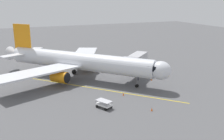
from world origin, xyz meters
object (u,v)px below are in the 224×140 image
object	(u,v)px
safety_cone_nose_left	(152,109)
safety_cone_wing_starboard	(123,94)
jet_bridge	(134,62)
baggage_cart_near_nose	(104,104)
ground_crew_marshaller	(138,76)
safety_cone_wing_port	(141,73)
airplane	(78,61)
safety_cone_nose_right	(152,79)

from	to	relation	value
safety_cone_nose_left	safety_cone_wing_starboard	size ratio (longest dim) A/B	1.00
jet_bridge	baggage_cart_near_nose	size ratio (longest dim) A/B	3.30
ground_crew_marshaller	safety_cone_nose_left	world-z (taller)	ground_crew_marshaller
safety_cone_wing_port	jet_bridge	bearing A→B (deg)	37.01
airplane	safety_cone_nose_left	distance (m)	22.15
airplane	safety_cone_wing_starboard	bearing A→B (deg)	110.37
ground_crew_marshaller	baggage_cart_near_nose	xyz separation A→B (m)	(12.20, 10.55, -0.23)
airplane	baggage_cart_near_nose	size ratio (longest dim) A/B	11.32
ground_crew_marshaller	safety_cone_nose_left	xyz separation A→B (m)	(5.62, 14.72, -0.61)
safety_cone_nose_right	safety_cone_wing_starboard	bearing A→B (deg)	30.69
safety_cone_nose_left	baggage_cart_near_nose	bearing A→B (deg)	-32.35
ground_crew_marshaller	safety_cone_nose_right	size ratio (longest dim) A/B	3.11
airplane	safety_cone_wing_port	xyz separation A→B (m)	(-14.72, 2.32, -3.73)
jet_bridge	ground_crew_marshaller	bearing A→B (deg)	97.29
airplane	safety_cone_nose_right	world-z (taller)	airplane
jet_bridge	safety_cone_nose_right	xyz separation A→B (m)	(-2.85, 2.79, -3.49)
safety_cone_nose_left	safety_cone_nose_right	distance (m)	15.81
ground_crew_marshaller	baggage_cart_near_nose	distance (m)	16.13
safety_cone_nose_left	safety_cone_wing_port	xyz separation A→B (m)	(-8.56, -18.63, 0.00)
ground_crew_marshaller	safety_cone_wing_starboard	bearing A→B (deg)	45.06
airplane	safety_cone_wing_port	size ratio (longest dim) A/B	60.77
baggage_cart_near_nose	safety_cone_nose_right	size ratio (longest dim) A/B	5.37
airplane	jet_bridge	bearing A→B (deg)	157.98
jet_bridge	safety_cone_wing_starboard	size ratio (longest dim) A/B	17.72
jet_bridge	safety_cone_nose_right	bearing A→B (deg)	135.61
safety_cone_nose_left	safety_cone_wing_port	size ratio (longest dim) A/B	1.00
safety_cone_wing_starboard	safety_cone_wing_port	bearing A→B (deg)	-132.28
safety_cone_nose_left	safety_cone_wing_port	world-z (taller)	same
safety_cone_wing_starboard	safety_cone_nose_right	bearing A→B (deg)	-149.31
safety_cone_nose_right	safety_cone_wing_port	size ratio (longest dim) A/B	1.00
safety_cone_wing_starboard	airplane	bearing A→B (deg)	-69.63
safety_cone_nose_left	safety_cone_nose_right	world-z (taller)	same
jet_bridge	safety_cone_wing_starboard	world-z (taller)	jet_bridge
safety_cone_wing_port	safety_cone_wing_starboard	distance (m)	14.63
jet_bridge	ground_crew_marshaller	xyz separation A→B (m)	(-0.20, 1.54, -2.88)
airplane	safety_cone_nose_right	xyz separation A→B (m)	(-14.43, 7.47, -3.73)
baggage_cart_near_nose	jet_bridge	bearing A→B (deg)	-134.77
baggage_cart_near_nose	safety_cone_wing_port	distance (m)	20.94
ground_crew_marshaller	safety_cone_wing_starboard	xyz separation A→B (m)	(6.90, 6.91, -0.61)
ground_crew_marshaller	safety_cone_wing_port	size ratio (longest dim) A/B	3.11
airplane	safety_cone_wing_starboard	xyz separation A→B (m)	(-4.88, 13.14, -3.73)
safety_cone_wing_starboard	safety_cone_nose_left	bearing A→B (deg)	99.33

